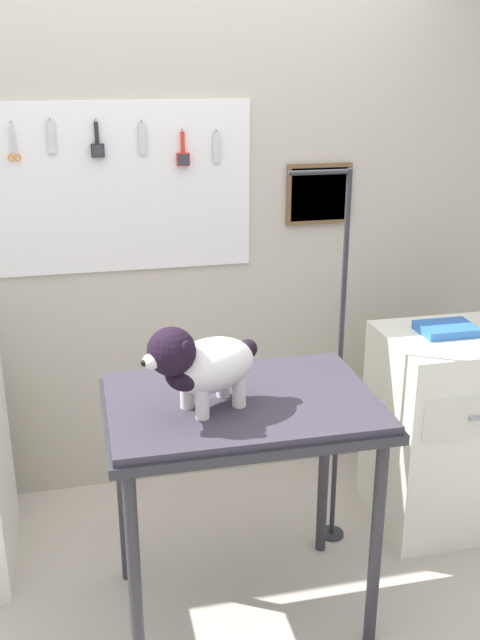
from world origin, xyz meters
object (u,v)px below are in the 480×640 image
at_px(grooming_arm, 337,381).
at_px(dog, 200,364).
at_px(grooming_table, 241,422).
at_px(cabinet_right, 454,429).

bearing_deg(grooming_arm, dog, -146.87).
xyz_separation_m(grooming_table, dog, (-0.15, -0.06, 0.27)).
distance_m(grooming_arm, dog, 0.83).
xyz_separation_m(grooming_arm, dog, (-0.64, -0.42, 0.31)).
bearing_deg(grooming_table, dog, -157.35).
distance_m(grooming_table, dog, 0.31).
height_order(grooming_arm, cabinet_right, grooming_arm).
bearing_deg(grooming_arm, grooming_table, -144.00).
relative_size(grooming_arm, cabinet_right, 1.80).
xyz_separation_m(grooming_table, grooming_arm, (0.49, 0.35, -0.05)).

